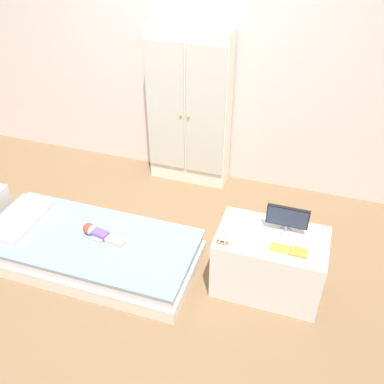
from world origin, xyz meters
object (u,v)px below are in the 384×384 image
bed (92,250)px  book_yellow (279,248)px  wardrobe (189,110)px  tv_monitor (287,218)px  doll (96,232)px  tv_stand (269,262)px  book_orange (298,252)px  rocking_horse_toy (223,238)px

bed → book_yellow: 1.55m
wardrobe → tv_monitor: size_ratio=5.19×
doll → tv_monitor: 1.54m
tv_monitor → book_yellow: bearing=-95.0°
doll → wardrobe: bearing=76.5°
tv_stand → book_orange: 0.35m
bed → book_yellow: bearing=2.7°
tv_stand → rocking_horse_toy: rocking_horse_toy is taller
book_yellow → wardrobe: bearing=129.1°
bed → doll: doll is taller
bed → doll: size_ratio=4.43×
bed → book_orange: bearing=2.5°
rocking_horse_toy → tv_monitor: bearing=32.8°
tv_monitor → book_orange: bearing=-58.8°
tv_monitor → book_orange: size_ratio=2.36×
book_yellow → tv_stand: bearing=118.6°
bed → tv_stand: 1.45m
wardrobe → book_yellow: (1.13, -1.39, -0.26)m
doll → wardrobe: size_ratio=0.25×
doll → tv_stand: tv_stand is taller
book_yellow → book_orange: book_orange is taller
bed → wardrobe: 1.64m
rocking_horse_toy → book_orange: (0.52, 0.06, -0.04)m
tv_stand → book_yellow: 0.30m
book_orange → tv_stand: bearing=150.5°
bed → book_orange: 1.68m
bed → tv_monitor: (1.51, 0.27, 0.53)m
doll → book_yellow: size_ratio=3.18×
doll → rocking_horse_toy: (1.08, -0.04, 0.28)m
bed → book_yellow: book_yellow is taller
tv_stand → tv_monitor: 0.41m
doll → tv_monitor: size_ratio=1.28×
tv_monitor → rocking_horse_toy: bearing=-147.2°
doll → tv_monitor: (1.48, 0.22, 0.36)m
doll → wardrobe: wardrobe is taller
rocking_horse_toy → doll: bearing=177.7°
doll → tv_stand: bearing=5.4°
tv_monitor → doll: bearing=-171.7°
bed → book_orange: (1.63, 0.07, 0.41)m
wardrobe → book_orange: wardrobe is taller
rocking_horse_toy → book_yellow: size_ratio=0.84×
tv_monitor → book_yellow: 0.23m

